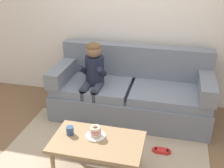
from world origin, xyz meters
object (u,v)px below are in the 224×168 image
object	(u,v)px
couch	(131,93)
mug	(70,131)
person_child	(93,74)
toy_controller	(162,151)
donut	(96,134)
coffee_table	(97,144)

from	to	relation	value
couch	mug	bearing A→B (deg)	-109.61
person_child	toy_controller	xyz separation A→B (m)	(1.02, -0.59, -0.65)
person_child	donut	xyz separation A→B (m)	(0.33, -1.01, -0.22)
person_child	mug	world-z (taller)	person_child
coffee_table	mug	distance (m)	0.33
toy_controller	person_child	bearing A→B (deg)	125.76
coffee_table	person_child	world-z (taller)	person_child
couch	toy_controller	distance (m)	1.00
donut	couch	bearing A→B (deg)	82.11
donut	mug	distance (m)	0.28
person_child	donut	bearing A→B (deg)	-71.69
person_child	toy_controller	size ratio (longest dim) A/B	4.87
couch	mug	world-z (taller)	couch
coffee_table	toy_controller	distance (m)	0.88
person_child	donut	size ratio (longest dim) A/B	9.18
coffee_table	toy_controller	xyz separation A→B (m)	(0.65, 0.48, -0.35)
donut	mug	world-z (taller)	mug
couch	person_child	size ratio (longest dim) A/B	1.99
person_child	mug	xyz separation A→B (m)	(0.06, -1.03, -0.20)
mug	person_child	bearing A→B (deg)	93.26
person_child	mug	bearing A→B (deg)	-86.74
donut	toy_controller	distance (m)	0.91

